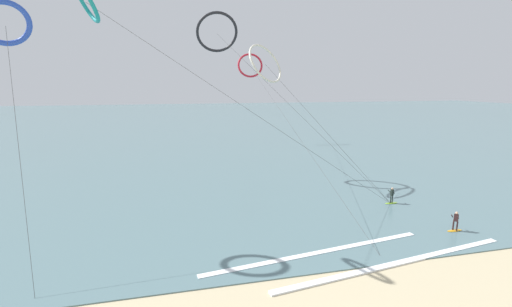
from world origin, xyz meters
TOP-DOWN VIEW (x-y plane):
  - sea_water at (0.00, 107.41)m, footprint 400.00×200.00m
  - surfer_amber at (14.44, 10.86)m, footprint 1.40×0.72m
  - surfer_lime at (13.31, 17.97)m, footprint 1.40×0.65m
  - kite_teal at (-13.43, 15.35)m, footprint 28.14×4.41m
  - kite_charcoal at (-2.53, 32.84)m, footprint 18.46×16.37m
  - kite_ivory at (2.31, 27.50)m, footprint 13.82×12.13m
  - kite_cobalt at (-19.14, 16.87)m, footprint 4.80×9.98m
  - kite_crimson at (7.10, 58.30)m, footprint 5.33×51.39m
  - wave_crest_near at (6.58, 7.35)m, footprint 19.14×3.18m
  - wave_crest_mid at (1.78, 9.92)m, footprint 17.64×2.93m

SIDE VIEW (x-z plane):
  - sea_water at x=0.00m, z-range 0.00..0.08m
  - wave_crest_near at x=6.58m, z-range 0.00..0.12m
  - wave_crest_mid at x=1.78m, z-range 0.00..0.12m
  - surfer_amber at x=14.44m, z-range -0.03..1.67m
  - surfer_lime at x=13.31m, z-range -0.03..1.67m
  - kite_ivory at x=2.31m, z-range 6.10..22.83m
  - kite_crimson at x=7.10m, z-range 6.68..25.10m
  - kite_cobalt at x=-19.14m, z-range 7.35..25.18m
  - kite_teal at x=-13.43m, z-range 8.07..27.30m
  - kite_charcoal at x=-2.53m, z-range 8.04..28.81m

